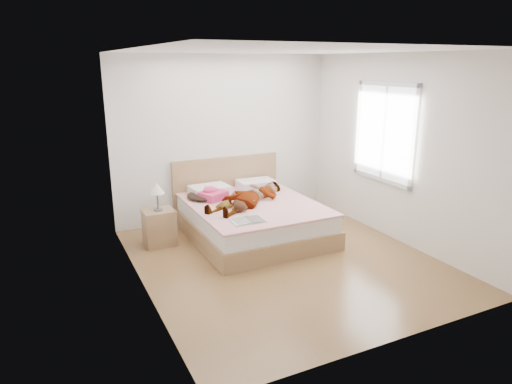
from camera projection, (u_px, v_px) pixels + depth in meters
ground at (285, 260)px, 5.91m from camera, size 4.00×4.00×0.00m
woman at (250, 194)px, 6.64m from camera, size 1.71×1.39×0.23m
hair at (202, 196)px, 6.81m from camera, size 0.46×0.56×0.08m
phone at (208, 187)px, 6.76m from camera, size 0.08×0.10×0.05m
room_shell at (384, 133)px, 6.51m from camera, size 4.00×4.00×4.00m
bed at (251, 217)px, 6.73m from camera, size 1.80×2.08×1.00m
towel at (213, 194)px, 6.74m from camera, size 0.46×0.42×0.19m
magazine at (248, 220)px, 5.83m from camera, size 0.45×0.31×0.03m
coffee_mug at (252, 203)px, 6.43m from camera, size 0.12×0.08×0.09m
plush_toy at (239, 206)px, 6.20m from camera, size 0.18×0.26×0.14m
nightstand at (159, 225)px, 6.34m from camera, size 0.42×0.37×0.90m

